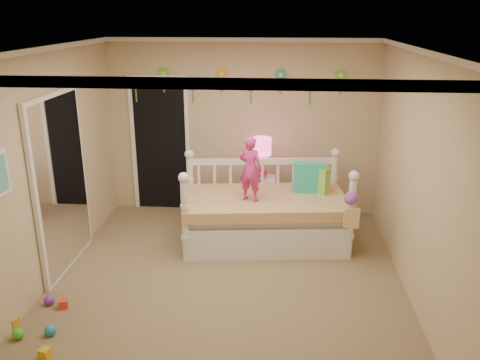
# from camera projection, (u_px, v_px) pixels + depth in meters

# --- Properties ---
(floor) EXTENTS (4.00, 4.50, 0.01)m
(floor) POSITION_uv_depth(u_px,v_px,m) (227.00, 284.00, 5.63)
(floor) COLOR #7F684C
(floor) RESTS_ON ground
(ceiling) EXTENTS (4.00, 4.50, 0.01)m
(ceiling) POSITION_uv_depth(u_px,v_px,m) (225.00, 49.00, 4.79)
(ceiling) COLOR white
(ceiling) RESTS_ON floor
(back_wall) EXTENTS (4.00, 0.01, 2.60)m
(back_wall) POSITION_uv_depth(u_px,v_px,m) (242.00, 128.00, 7.33)
(back_wall) COLOR tan
(back_wall) RESTS_ON floor
(left_wall) EXTENTS (0.01, 4.50, 2.60)m
(left_wall) POSITION_uv_depth(u_px,v_px,m) (43.00, 171.00, 5.37)
(left_wall) COLOR tan
(left_wall) RESTS_ON floor
(right_wall) EXTENTS (0.01, 4.50, 2.60)m
(right_wall) POSITION_uv_depth(u_px,v_px,m) (420.00, 181.00, 5.06)
(right_wall) COLOR tan
(right_wall) RESTS_ON floor
(crown_molding) EXTENTS (4.00, 4.50, 0.06)m
(crown_molding) POSITION_uv_depth(u_px,v_px,m) (225.00, 52.00, 4.80)
(crown_molding) COLOR white
(crown_molding) RESTS_ON ceiling
(daybed) EXTENTS (2.27, 1.39, 1.17)m
(daybed) POSITION_uv_depth(u_px,v_px,m) (265.00, 201.00, 6.49)
(daybed) COLOR white
(daybed) RESTS_ON floor
(pillow_turquoise) EXTENTS (0.42, 0.18, 0.40)m
(pillow_turquoise) POSITION_uv_depth(u_px,v_px,m) (309.00, 178.00, 6.55)
(pillow_turquoise) COLOR #23B29B
(pillow_turquoise) RESTS_ON daybed
(pillow_lime) EXTENTS (0.39, 0.31, 0.35)m
(pillow_lime) POSITION_uv_depth(u_px,v_px,m) (315.00, 179.00, 6.57)
(pillow_lime) COLOR #85D942
(pillow_lime) RESTS_ON daybed
(child) EXTENTS (0.36, 0.30, 0.84)m
(child) POSITION_uv_depth(u_px,v_px,m) (250.00, 169.00, 6.20)
(child) COLOR #DB318E
(child) RESTS_ON daybed
(nightstand) EXTENTS (0.40, 0.31, 0.67)m
(nightstand) POSITION_uv_depth(u_px,v_px,m) (261.00, 199.00, 7.25)
(nightstand) COLOR white
(nightstand) RESTS_ON floor
(table_lamp) EXTENTS (0.27, 0.27, 0.59)m
(table_lamp) POSITION_uv_depth(u_px,v_px,m) (262.00, 151.00, 7.02)
(table_lamp) COLOR #E41E52
(table_lamp) RESTS_ON nightstand
(closet_doorway) EXTENTS (0.90, 0.04, 2.07)m
(closet_doorway) POSITION_uv_depth(u_px,v_px,m) (161.00, 144.00, 7.50)
(closet_doorway) COLOR black
(closet_doorway) RESTS_ON back_wall
(flower_decals) EXTENTS (3.40, 0.02, 0.50)m
(flower_decals) POSITION_uv_depth(u_px,v_px,m) (236.00, 85.00, 7.12)
(flower_decals) COLOR #B2668C
(flower_decals) RESTS_ON back_wall
(mirror_closet) EXTENTS (0.07, 1.30, 2.10)m
(mirror_closet) POSITION_uv_depth(u_px,v_px,m) (61.00, 184.00, 5.73)
(mirror_closet) COLOR white
(mirror_closet) RESTS_ON left_wall
(hanging_bag) EXTENTS (0.20, 0.16, 0.36)m
(hanging_bag) POSITION_uv_depth(u_px,v_px,m) (350.00, 211.00, 5.83)
(hanging_bag) COLOR beige
(hanging_bag) RESTS_ON daybed
(toy_scatter) EXTENTS (1.26, 1.51, 0.11)m
(toy_scatter) POSITION_uv_depth(u_px,v_px,m) (50.00, 313.00, 4.98)
(toy_scatter) COLOR #996666
(toy_scatter) RESTS_ON floor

